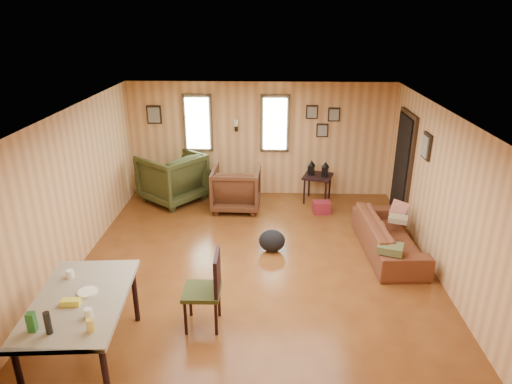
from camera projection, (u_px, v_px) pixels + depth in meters
room at (267, 186)px, 7.03m from camera, size 5.54×6.04×2.44m
sofa at (389, 231)px, 7.42m from camera, size 0.68×2.01×0.77m
recliner_brown at (236, 186)px, 9.05m from camera, size 0.95×0.89×0.95m
recliner_green at (172, 175)px, 9.41m from camera, size 1.48×1.49×1.12m
end_table at (202, 179)px, 9.77m from camera, size 0.55×0.51×0.63m
side_table at (318, 174)px, 9.35m from camera, size 0.69×0.69×0.88m
cooler at (322, 207)px, 8.97m from camera, size 0.35×0.26×0.24m
backpack at (272, 241)px, 7.51m from camera, size 0.47×0.38×0.38m
sofa_pillows at (395, 230)px, 7.21m from camera, size 0.82×1.56×0.32m
dining_table at (80, 305)px, 4.93m from camera, size 1.10×1.69×1.06m
dining_chair at (208, 286)px, 5.59m from camera, size 0.47×0.47×1.02m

